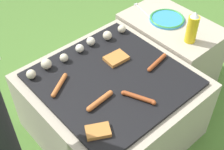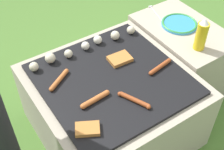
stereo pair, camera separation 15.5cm
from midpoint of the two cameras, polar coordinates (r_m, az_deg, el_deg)
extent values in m
plane|color=#47702D|center=(1.88, -2.39, -9.79)|extent=(14.00, 14.00, 0.00)
cube|color=#A89E8C|center=(1.73, -2.58, -5.84)|extent=(0.78, 0.78, 0.40)
cube|color=black|center=(1.57, -2.82, -0.90)|extent=(0.69, 0.69, 0.02)
cube|color=#A89E8C|center=(2.09, 8.14, 4.55)|extent=(0.39, 0.61, 0.42)
cylinder|color=#93421E|center=(1.64, 5.59, 2.20)|extent=(0.15, 0.05, 0.02)
sphere|color=#93421E|center=(1.69, 6.99, 3.46)|extent=(0.02, 0.02, 0.02)
sphere|color=#93421E|center=(1.60, 4.11, 0.86)|extent=(0.02, 0.02, 0.02)
cylinder|color=#93421E|center=(1.46, 1.81, -4.34)|extent=(0.08, 0.15, 0.02)
sphere|color=#93421E|center=(1.48, -0.92, -3.44)|extent=(0.02, 0.02, 0.02)
sphere|color=#93421E|center=(1.44, 4.61, -5.25)|extent=(0.02, 0.02, 0.02)
cylinder|color=#B7602D|center=(1.45, -5.31, -4.88)|extent=(0.14, 0.04, 0.03)
sphere|color=#B7602D|center=(1.48, -3.33, -3.44)|extent=(0.03, 0.03, 0.03)
sphere|color=#B7602D|center=(1.42, -7.38, -6.37)|extent=(0.03, 0.03, 0.03)
cylinder|color=#B7602D|center=(1.55, -12.44, -1.93)|extent=(0.13, 0.09, 0.02)
sphere|color=#B7602D|center=(1.59, -11.33, -0.19)|extent=(0.02, 0.02, 0.02)
sphere|color=#B7602D|center=(1.51, -13.61, -3.77)|extent=(0.02, 0.02, 0.02)
cube|color=#B27033|center=(1.66, -1.90, 2.97)|extent=(0.12, 0.10, 0.02)
cube|color=#B27033|center=(1.35, -5.92, -10.37)|extent=(0.13, 0.11, 0.02)
sphere|color=beige|center=(1.62, -17.26, 0.01)|extent=(0.05, 0.05, 0.05)
sphere|color=beige|center=(1.65, -14.58, 1.85)|extent=(0.06, 0.06, 0.06)
sphere|color=beige|center=(1.68, -11.42, 2.99)|extent=(0.05, 0.05, 0.05)
sphere|color=silver|center=(1.72, -8.52, 4.73)|extent=(0.05, 0.05, 0.05)
sphere|color=silver|center=(1.76, -6.43, 6.05)|extent=(0.05, 0.05, 0.05)
sphere|color=beige|center=(1.79, -3.34, 7.13)|extent=(0.05, 0.05, 0.05)
sphere|color=beige|center=(1.85, -0.63, 8.34)|extent=(0.05, 0.05, 0.05)
cylinder|color=#338CCC|center=(1.98, 7.81, 10.00)|extent=(0.22, 0.22, 0.01)
torus|color=#338C3F|center=(1.98, 7.83, 10.12)|extent=(0.22, 0.22, 0.01)
cylinder|color=gold|center=(1.78, 12.01, 8.07)|extent=(0.06, 0.06, 0.16)
cone|color=white|center=(1.73, 12.48, 10.66)|extent=(0.05, 0.05, 0.03)
cylinder|color=silver|center=(2.05, 3.47, 11.55)|extent=(0.06, 0.18, 0.01)
cube|color=silver|center=(2.12, 2.24, 12.75)|extent=(0.03, 0.01, 0.01)
camera|label=1|loc=(0.08, -92.87, -2.75)|focal=50.00mm
camera|label=2|loc=(0.08, 87.13, 2.75)|focal=50.00mm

